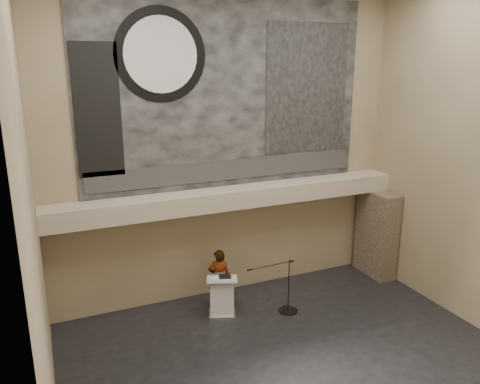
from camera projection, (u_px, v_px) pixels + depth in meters
name	position (u px, v px, depth m)	size (l,w,h in m)	color
floor	(297.00, 365.00, 10.46)	(10.00, 10.00, 0.00)	black
wall_back	(228.00, 148.00, 12.85)	(10.00, 0.02, 8.50)	#827152
wall_front	(471.00, 254.00, 5.78)	(10.00, 0.02, 8.50)	#827152
wall_left	(31.00, 212.00, 7.39)	(0.02, 8.00, 8.50)	#827152
soffit	(234.00, 197.00, 12.84)	(10.00, 0.80, 0.50)	tan
sprinkler_left	(179.00, 215.00, 12.26)	(0.04, 0.04, 0.06)	#B2893D
sprinkler_right	(295.00, 200.00, 13.60)	(0.04, 0.04, 0.06)	#B2893D
banner	(228.00, 94.00, 12.43)	(8.00, 0.05, 5.00)	black
banner_text_strip	(230.00, 170.00, 12.94)	(7.76, 0.02, 0.55)	#2A2A2A
banner_clock_rim	(161.00, 55.00, 11.43)	(2.30, 2.30, 0.02)	black
banner_clock_face	(161.00, 55.00, 11.42)	(1.84, 1.84, 0.02)	silver
banner_building_print	(307.00, 89.00, 13.29)	(2.60, 0.02, 3.60)	black
banner_brick_print	(98.00, 111.00, 11.17)	(1.10, 0.02, 3.20)	black
stone_pier	(376.00, 233.00, 14.66)	(0.60, 1.40, 2.70)	#47382B
lectern	(222.00, 297.00, 12.35)	(0.93, 0.80, 1.14)	silver
binder	(225.00, 277.00, 12.22)	(0.31, 0.25, 0.04)	black
papers	(216.00, 280.00, 12.09)	(0.23, 0.31, 0.01)	white
speaker_person	(219.00, 278.00, 12.76)	(0.61, 0.40, 1.68)	silver
mic_stand	(287.00, 304.00, 12.63)	(1.50, 0.52, 1.50)	black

